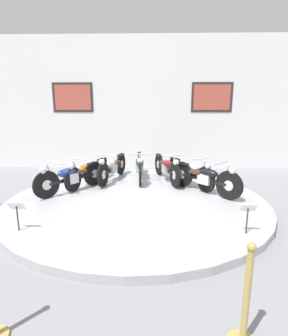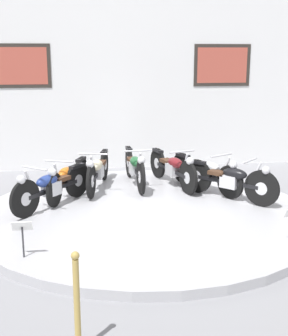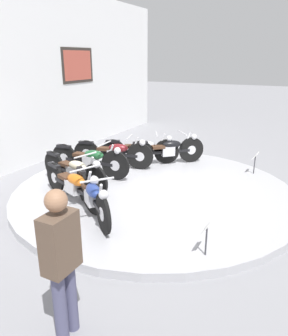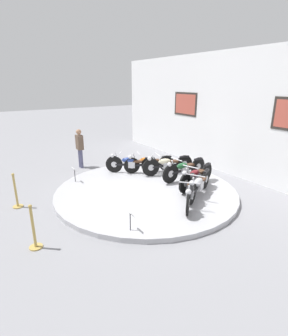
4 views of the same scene
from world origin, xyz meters
name	(u,v)px [view 1 (image 1 of 4)]	position (x,y,z in m)	size (l,w,h in m)	color
ground_plane	(137,203)	(0.00, 0.00, 0.00)	(60.00, 60.00, 0.00)	gray
display_platform	(137,200)	(0.00, 0.00, 0.07)	(5.73, 5.73, 0.14)	#ADADB2
back_wall	(142,104)	(0.00, 3.80, 2.26)	(14.00, 0.22, 4.52)	white
motorcycle_blue	(71,176)	(-1.61, 0.39, 0.52)	(1.29, 1.58, 0.79)	black
motorcycle_orange	(88,171)	(-1.33, 1.00, 0.51)	(0.77, 1.85, 0.78)	black
motorcycle_cream	(112,167)	(-0.76, 1.44, 0.53)	(0.63, 1.96, 0.80)	black
motorcycle_green	(140,166)	(0.00, 1.60, 0.53)	(0.54, 2.02, 0.81)	black
motorcycle_maroon	(167,167)	(0.76, 1.44, 0.52)	(0.68, 1.93, 0.80)	black
motorcycle_silver	(190,171)	(1.34, 1.00, 0.52)	(0.97, 1.78, 0.79)	black
motorcycle_black	(205,177)	(1.61, 0.39, 0.53)	(1.40, 1.51, 0.80)	black
info_placard_front_left	(17,210)	(-1.87, -1.68, 0.50)	(0.26, 0.11, 0.51)	#333338
info_placard_front_centre	(248,212)	(1.87, -1.68, 0.50)	(0.26, 0.11, 0.51)	#333338
stanchion_post_right_of_entry	(245,312)	(1.16, -3.63, 0.34)	(0.28, 0.28, 1.02)	tan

